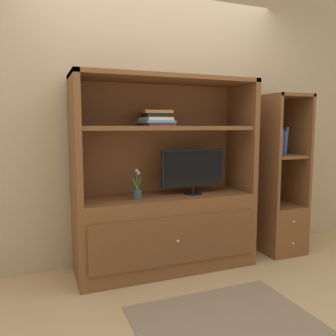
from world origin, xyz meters
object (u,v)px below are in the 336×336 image
potted_plant (137,192)px  bookshelf_tall (278,199)px  media_console (166,211)px  tv_monitor (193,169)px  upright_book_row (276,143)px  magazine_stack (156,118)px

potted_plant → bookshelf_tall: size_ratio=0.16×
media_console → potted_plant: media_console is taller
bookshelf_tall → tv_monitor: bearing=-177.4°
tv_monitor → potted_plant: (-0.54, -0.04, -0.16)m
tv_monitor → upright_book_row: 0.95m
magazine_stack → tv_monitor: bearing=-5.9°
media_console → upright_book_row: bearing=-0.3°
tv_monitor → magazine_stack: 0.57m
potted_plant → upright_book_row: size_ratio=0.93×
media_console → upright_book_row: size_ratio=6.15×
media_console → potted_plant: (-0.28, -0.08, 0.20)m
potted_plant → magazine_stack: (0.19, 0.07, 0.61)m
bookshelf_tall → magazine_stack: bearing=-179.6°
media_console → potted_plant: 0.36m
bookshelf_tall → potted_plant: bearing=-177.0°
tv_monitor → bookshelf_tall: bearing=2.6°
media_console → magazine_stack: media_console is taller
magazine_stack → upright_book_row: 1.29m
potted_plant → magazine_stack: 0.65m
tv_monitor → potted_plant: size_ratio=2.37×
magazine_stack → upright_book_row: magazine_stack is taller
media_console → upright_book_row: media_console is taller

